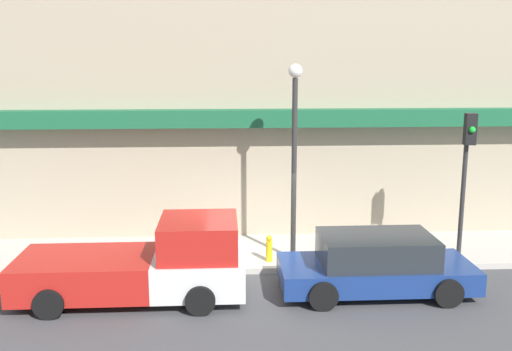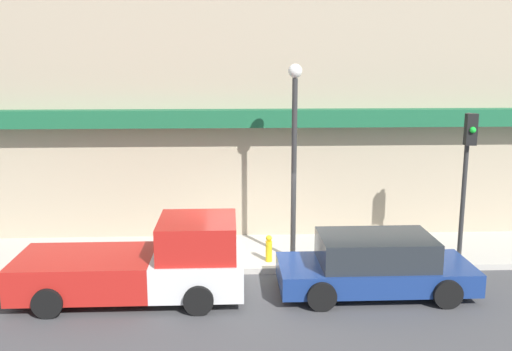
# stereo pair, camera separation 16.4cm
# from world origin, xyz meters

# --- Properties ---
(ground_plane) EXTENTS (80.00, 80.00, 0.00)m
(ground_plane) POSITION_xyz_m (0.00, 0.00, 0.00)
(ground_plane) COLOR #424244
(sidewalk) EXTENTS (36.00, 2.90, 0.15)m
(sidewalk) POSITION_xyz_m (0.00, 1.45, 0.08)
(sidewalk) COLOR #B7B2A8
(sidewalk) RESTS_ON ground
(building) EXTENTS (19.80, 3.80, 11.32)m
(building) POSITION_xyz_m (-0.01, 4.39, 5.64)
(building) COLOR tan
(building) RESTS_ON ground
(pickup_truck) EXTENTS (5.15, 2.24, 1.85)m
(pickup_truck) POSITION_xyz_m (-2.56, -1.29, 0.80)
(pickup_truck) COLOR silver
(pickup_truck) RESTS_ON ground
(parked_car) EXTENTS (4.51, 2.07, 1.39)m
(parked_car) POSITION_xyz_m (2.74, -1.29, 0.68)
(parked_car) COLOR navy
(parked_car) RESTS_ON ground
(fire_hydrant) EXTENTS (0.17, 0.17, 0.72)m
(fire_hydrant) POSITION_xyz_m (0.38, 0.54, 0.51)
(fire_hydrant) COLOR yellow
(fire_hydrant) RESTS_ON sidewalk
(street_lamp) EXTENTS (0.36, 0.36, 5.15)m
(street_lamp) POSITION_xyz_m (1.04, 0.73, 3.40)
(street_lamp) COLOR #2D2D2D
(street_lamp) RESTS_ON sidewalk
(traffic_light) EXTENTS (0.28, 0.42, 3.92)m
(traffic_light) POSITION_xyz_m (5.45, 0.30, 2.84)
(traffic_light) COLOR #2D2D2D
(traffic_light) RESTS_ON sidewalk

